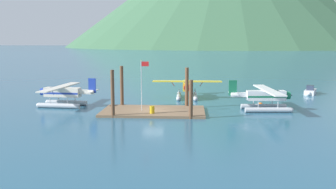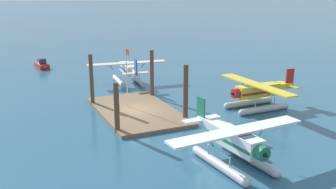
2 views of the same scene
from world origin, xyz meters
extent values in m
plane|color=#285670|center=(0.00, 0.00, 0.00)|extent=(1200.00, 1200.00, 0.00)
cube|color=brown|center=(0.00, 0.00, 0.15)|extent=(12.47, 7.12, 0.30)
cylinder|color=brown|center=(-4.27, -3.37, 2.74)|extent=(0.41, 0.41, 5.47)
cylinder|color=brown|center=(4.57, -3.39, 2.19)|extent=(0.45, 0.45, 4.38)
cylinder|color=brown|center=(-4.51, 3.52, 2.72)|extent=(0.44, 0.44, 5.44)
cylinder|color=brown|center=(4.03, 3.39, 2.63)|extent=(0.46, 0.46, 5.27)
cylinder|color=silver|center=(-1.38, -0.48, 3.31)|extent=(0.08, 0.08, 6.02)
cube|color=red|center=(-0.93, -0.48, 5.97)|extent=(0.90, 0.03, 0.56)
sphere|color=gold|center=(-1.38, -0.48, 6.37)|extent=(0.10, 0.10, 0.10)
cylinder|color=gold|center=(0.06, -2.04, 0.74)|extent=(0.58, 0.58, 0.88)
torus|color=gold|center=(0.06, -2.04, 0.74)|extent=(0.62, 0.62, 0.04)
sphere|color=orange|center=(13.70, 4.25, 0.34)|extent=(0.67, 0.67, 0.67)
cylinder|color=#B7BABF|center=(-12.57, 2.12, 0.32)|extent=(5.64, 1.16, 0.64)
sphere|color=#B7BABF|center=(-15.35, 2.38, 0.32)|extent=(0.64, 0.64, 0.64)
cylinder|color=#B7BABF|center=(-12.33, 4.60, 0.32)|extent=(5.64, 1.16, 0.64)
sphere|color=#B7BABF|center=(-15.12, 4.87, 0.32)|extent=(0.64, 0.64, 0.64)
cylinder|color=#B7BABF|center=(-13.76, 2.23, 0.99)|extent=(0.10, 0.10, 0.70)
cylinder|color=#B7BABF|center=(-11.37, 2.00, 0.99)|extent=(0.10, 0.10, 0.70)
cylinder|color=#B7BABF|center=(-13.53, 4.72, 0.99)|extent=(0.10, 0.10, 0.70)
cylinder|color=#B7BABF|center=(-11.14, 4.49, 0.99)|extent=(0.10, 0.10, 0.70)
cube|color=silver|center=(-12.45, 3.36, 1.94)|extent=(4.89, 1.68, 1.20)
cube|color=#1E389E|center=(-12.45, 3.36, 1.84)|extent=(4.80, 1.69, 0.24)
cube|color=#283347|center=(-13.53, 3.46, 2.27)|extent=(1.19, 1.15, 0.56)
cube|color=silver|center=(-12.75, 3.39, 2.61)|extent=(2.36, 10.49, 0.14)
cylinder|color=#1E389E|center=(-12.95, 1.20, 2.27)|extent=(0.14, 0.63, 0.84)
cylinder|color=#1E389E|center=(-12.54, 5.58, 2.27)|extent=(0.14, 0.63, 0.84)
cylinder|color=#1E389E|center=(-15.14, 3.61, 1.94)|extent=(0.69, 1.01, 0.96)
cone|color=black|center=(-15.59, 3.65, 1.94)|extent=(0.38, 0.39, 0.36)
cube|color=silver|center=(-9.21, 3.06, 2.04)|extent=(2.23, 0.64, 0.56)
cube|color=#1E389E|center=(-8.32, 2.97, 2.89)|extent=(1.01, 0.21, 1.90)
cube|color=silver|center=(-8.42, 2.98, 2.14)|extent=(1.09, 3.26, 0.10)
cylinder|color=#B7BABF|center=(13.82, 3.28, 0.32)|extent=(5.63, 1.02, 0.64)
sphere|color=#B7BABF|center=(16.61, 3.47, 0.32)|extent=(0.64, 0.64, 0.64)
cylinder|color=#B7BABF|center=(13.99, 0.79, 0.32)|extent=(5.63, 1.02, 0.64)
sphere|color=#B7BABF|center=(16.78, 0.97, 0.32)|extent=(0.64, 0.64, 0.64)
cylinder|color=#B7BABF|center=(15.02, 3.36, 0.99)|extent=(0.10, 0.10, 0.70)
cylinder|color=#B7BABF|center=(12.62, 3.20, 0.99)|extent=(0.10, 0.10, 0.70)
cylinder|color=#B7BABF|center=(15.18, 0.87, 0.99)|extent=(0.10, 0.10, 0.70)
cylinder|color=#B7BABF|center=(12.79, 0.71, 0.99)|extent=(0.10, 0.10, 0.70)
cube|color=white|center=(13.90, 2.03, 1.94)|extent=(4.87, 1.56, 1.20)
cube|color=#196B47|center=(13.90, 2.03, 1.84)|extent=(4.78, 1.57, 0.24)
cube|color=#283347|center=(14.98, 2.11, 2.27)|extent=(1.17, 1.13, 0.56)
cube|color=white|center=(14.20, 2.05, 2.61)|extent=(2.10, 10.47, 0.14)
cylinder|color=#196B47|center=(14.06, 4.25, 2.27)|extent=(0.12, 0.63, 0.84)
cylinder|color=#196B47|center=(14.35, -0.14, 2.27)|extent=(0.12, 0.63, 0.84)
cylinder|color=#196B47|center=(16.60, 2.21, 1.94)|extent=(0.66, 1.00, 0.96)
cone|color=black|center=(17.05, 2.25, 1.94)|extent=(0.37, 0.38, 0.36)
cube|color=white|center=(10.66, 1.81, 2.04)|extent=(2.22, 0.59, 0.56)
cube|color=#196B47|center=(9.76, 1.75, 2.89)|extent=(1.01, 0.19, 1.90)
cube|color=white|center=(9.86, 1.76, 2.14)|extent=(1.01, 3.25, 0.10)
cylinder|color=#B7BABF|center=(5.23, 11.68, 0.32)|extent=(0.71, 5.61, 0.64)
sphere|color=#B7BABF|center=(5.26, 8.88, 0.32)|extent=(0.64, 0.64, 0.64)
cylinder|color=#B7BABF|center=(2.73, 11.65, 0.32)|extent=(0.71, 5.61, 0.64)
sphere|color=#B7BABF|center=(2.76, 8.85, 0.32)|extent=(0.64, 0.64, 0.64)
cylinder|color=#B7BABF|center=(5.24, 10.48, 0.99)|extent=(0.10, 0.10, 0.70)
cylinder|color=#B7BABF|center=(5.21, 12.88, 0.99)|extent=(0.10, 0.10, 0.70)
cylinder|color=#B7BABF|center=(2.74, 10.45, 0.99)|extent=(0.10, 0.10, 0.70)
cylinder|color=#B7BABF|center=(2.71, 12.85, 0.99)|extent=(0.10, 0.10, 0.70)
cube|color=yellow|center=(3.98, 11.67, 1.94)|extent=(1.30, 4.82, 1.20)
cube|color=#B21E1E|center=(3.98, 11.67, 1.84)|extent=(1.32, 4.72, 0.24)
cube|color=#283347|center=(3.99, 10.59, 2.27)|extent=(1.07, 1.11, 0.56)
cube|color=yellow|center=(3.98, 11.37, 2.61)|extent=(10.42, 1.53, 0.14)
cylinder|color=#B21E1E|center=(6.18, 11.40, 2.27)|extent=(0.62, 0.09, 0.84)
cylinder|color=#B21E1E|center=(1.78, 11.34, 2.27)|extent=(0.62, 0.09, 0.84)
cylinder|color=#B21E1E|center=(4.01, 8.97, 1.94)|extent=(0.97, 0.61, 0.96)
cone|color=black|center=(4.02, 8.52, 1.94)|extent=(0.36, 0.35, 0.36)
cube|color=yellow|center=(3.94, 14.92, 2.04)|extent=(0.47, 2.21, 0.56)
cube|color=#B21E1E|center=(3.92, 15.82, 2.89)|extent=(0.13, 1.00, 1.90)
cube|color=yellow|center=(3.93, 15.72, 2.14)|extent=(3.21, 0.84, 0.10)
cube|color=#B2231E|center=(-28.26, -5.80, 0.35)|extent=(4.34, 1.95, 0.70)
sphere|color=#B2231E|center=(-26.17, -5.58, 0.35)|extent=(0.70, 0.70, 0.70)
cube|color=#283347|center=(-27.96, -5.77, 1.10)|extent=(1.31, 1.22, 0.80)
cube|color=black|center=(-30.53, -6.05, 0.60)|extent=(0.36, 0.39, 0.80)
camera|label=1|loc=(4.55, -44.36, 8.75)|focal=39.66mm
camera|label=2|loc=(33.56, -11.93, 11.49)|focal=39.93mm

